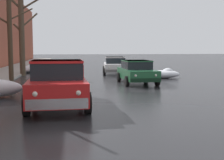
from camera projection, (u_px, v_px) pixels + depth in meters
snow_bank_along_left_kerb at (162, 74)px, 21.69m from camera, size 2.66×1.20×0.72m
snow_bank_mid_block_left at (31, 69)px, 26.36m from camera, size 1.76×1.36×0.68m
bare_tree_mid_block at (10, 31)px, 19.07m from camera, size 3.76×1.94×6.85m
bare_tree_far_down_block at (22, 32)px, 23.50m from camera, size 3.56×1.76×6.77m
pickup_truck_red_approaching_near_lane at (58, 83)px, 11.17m from camera, size 2.33×5.17×1.76m
sedan_green_parked_kerbside_close at (137, 71)px, 18.45m from camera, size 2.07×4.04×1.42m
sedan_white_parked_kerbside_mid at (115, 65)px, 25.25m from camera, size 2.28×4.52×1.42m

